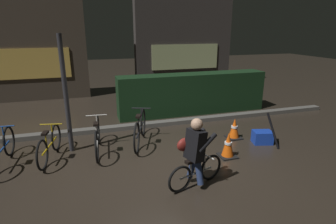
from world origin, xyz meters
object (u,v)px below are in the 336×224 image
Objects in this scene: traffic_cone_far at (234,129)px; parked_bike_center_left at (97,137)px; cyclist at (195,153)px; closed_umbrella at (273,131)px; parked_bike_center_right at (140,129)px; blue_crate at (262,137)px; parked_bike_leftmost at (1,150)px; parked_bike_left_mid at (50,145)px; traffic_cone_near at (228,145)px; street_post at (66,96)px.

parked_bike_center_left is at bearing 176.69° from traffic_cone_far.
cyclist is 1.47× the size of closed_umbrella.
parked_bike_center_right reaches higher than blue_crate.
parked_bike_center_left is 3.85m from blue_crate.
parked_bike_leftmost is 0.89m from parked_bike_left_mid.
blue_crate is at bearing -87.20° from parked_bike_center_right.
traffic_cone_near is at bearing -94.00° from parked_bike_left_mid.
street_post reaches higher than parked_bike_leftmost.
parked_bike_leftmost is 3.12× the size of traffic_cone_far.
street_post reaches higher than traffic_cone_far.
closed_umbrella reaches higher than traffic_cone_near.
parked_bike_center_left is at bearing 170.00° from blue_crate.
street_post is at bearing -71.87° from parked_bike_leftmost.
parked_bike_center_left is 3.97m from closed_umbrella.
parked_bike_leftmost is 0.96× the size of parked_bike_center_left.
parked_bike_left_mid is 3.76m from traffic_cone_near.
parked_bike_left_mid is 4.28m from traffic_cone_far.
parked_bike_center_left is at bearing -22.09° from street_post.
cyclist is at bearing -113.84° from parked_bike_leftmost.
cyclist is (2.09, -2.12, -0.65)m from street_post.
parked_bike_left_mid is at bearing 125.72° from cyclist.
closed_umbrella is (0.56, -0.73, 0.15)m from traffic_cone_far.
parked_bike_center_left is at bearing 49.38° from closed_umbrella.
street_post is at bearing 168.34° from blue_crate.
blue_crate is at bearing -95.20° from parked_bike_center_left.
traffic_cone_far is (0.66, 0.88, -0.01)m from traffic_cone_near.
parked_bike_left_mid is at bearing 52.74° from closed_umbrella.
street_post is 4.59m from blue_crate.
parked_bike_center_left is at bearing 119.73° from parked_bike_center_right.
parked_bike_center_right is 2.93m from blue_crate.
traffic_cone_near is (1.65, -1.25, -0.10)m from parked_bike_center_right.
parked_bike_left_mid is 0.98m from parked_bike_center_left.
traffic_cone_far is at bearing 135.52° from blue_crate.
traffic_cone_far is at bearing 25.58° from cyclist.
parked_bike_leftmost reaches higher than blue_crate.
parked_bike_left_mid is at bearing 164.50° from traffic_cone_near.
closed_umbrella is at bearing -52.20° from traffic_cone_far.
blue_crate is (1.15, 0.40, -0.11)m from traffic_cone_near.
parked_bike_center_right is 3.78× the size of blue_crate.
parked_bike_leftmost is at bearing 178.89° from traffic_cone_far.
traffic_cone_near is at bearing -22.03° from street_post.
closed_umbrella is (5.74, -0.83, 0.06)m from parked_bike_leftmost.
traffic_cone_far reaches higher than blue_crate.
parked_bike_center_right is at bearing -71.52° from parked_bike_left_mid.
cyclist is (-1.78, -1.70, 0.38)m from traffic_cone_far.
cyclist reaches higher than parked_bike_center_left.
parked_bike_center_left is 3.25× the size of traffic_cone_far.
street_post is at bearing 48.21° from closed_umbrella.
traffic_cone_near is (3.21, -1.30, -1.01)m from street_post.
parked_bike_center_right is 2.07m from traffic_cone_near.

